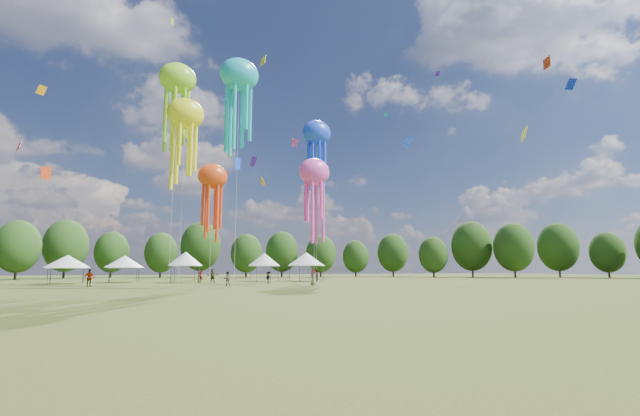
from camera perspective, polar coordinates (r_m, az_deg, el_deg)
name	(u,v)px	position (r m, az deg, el deg)	size (l,w,h in m)	color
ground	(561,314)	(21.32, 28.11, -11.74)	(300.00, 300.00, 0.00)	#384416
spectator_near	(227,279)	(50.44, -11.63, -8.78)	(0.76, 0.59, 1.56)	gray
spectators_far	(232,277)	(61.62, -11.06, -8.49)	(32.31, 16.54, 1.90)	gray
festival_tents	(201,260)	(67.75, -14.84, -6.37)	(38.17, 11.43, 4.44)	#47474C
show_kites	(263,136)	(57.89, -7.26, 9.06)	(28.43, 24.53, 26.06)	#FFFC1A
small_kites	(265,48)	(63.10, -6.94, 19.46)	(75.31, 64.93, 44.81)	#FFFC1A
treeline	(191,240)	(76.45, -15.94, -3.91)	(201.57, 95.24, 13.43)	#38281C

